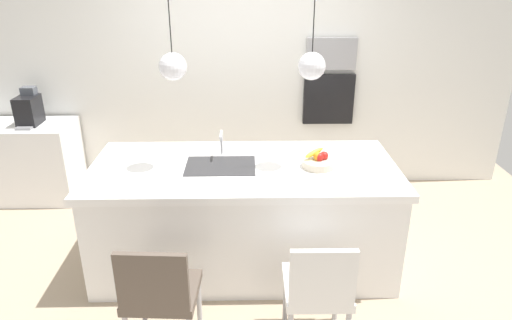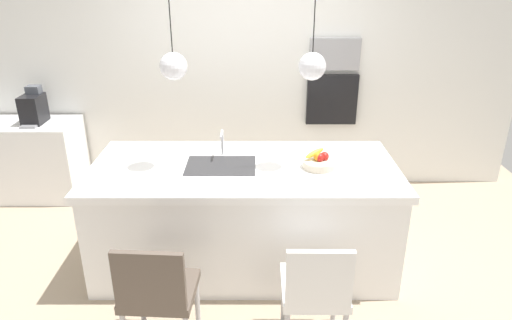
{
  "view_description": "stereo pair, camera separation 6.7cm",
  "coord_description": "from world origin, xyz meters",
  "px_view_note": "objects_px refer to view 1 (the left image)",
  "views": [
    {
      "loc": [
        0.03,
        -3.4,
        2.4
      ],
      "look_at": [
        0.1,
        0.0,
        0.96
      ],
      "focal_mm": 32.34,
      "sensor_mm": 36.0,
      "label": 1
    },
    {
      "loc": [
        0.1,
        -3.4,
        2.4
      ],
      "look_at": [
        0.1,
        0.0,
        0.96
      ],
      "focal_mm": 32.34,
      "sensor_mm": 36.0,
      "label": 2
    }
  ],
  "objects_px": {
    "oven": "(328,99)",
    "chair_middle": "(318,288)",
    "coffee_machine": "(29,109)",
    "microwave": "(331,54)",
    "fruit_bowl": "(319,161)",
    "chair_near": "(160,292)"
  },
  "relations": [
    {
      "from": "oven",
      "to": "chair_middle",
      "type": "distance_m",
      "value": 2.69
    },
    {
      "from": "coffee_machine",
      "to": "microwave",
      "type": "bearing_deg",
      "value": 5.32
    },
    {
      "from": "microwave",
      "to": "chair_middle",
      "type": "height_order",
      "value": "microwave"
    },
    {
      "from": "coffee_machine",
      "to": "oven",
      "type": "distance_m",
      "value": 3.2
    },
    {
      "from": "oven",
      "to": "chair_middle",
      "type": "bearing_deg",
      "value": -100.15
    },
    {
      "from": "chair_middle",
      "to": "fruit_bowl",
      "type": "bearing_deg",
      "value": 82.89
    },
    {
      "from": "fruit_bowl",
      "to": "coffee_machine",
      "type": "height_order",
      "value": "coffee_machine"
    },
    {
      "from": "microwave",
      "to": "oven",
      "type": "bearing_deg",
      "value": 0.0
    },
    {
      "from": "chair_near",
      "to": "oven",
      "type": "bearing_deg",
      "value": 60.4
    },
    {
      "from": "fruit_bowl",
      "to": "coffee_machine",
      "type": "xyz_separation_m",
      "value": [
        -2.85,
        1.31,
        0.05
      ]
    },
    {
      "from": "coffee_machine",
      "to": "microwave",
      "type": "relative_size",
      "value": 0.7
    },
    {
      "from": "microwave",
      "to": "chair_near",
      "type": "height_order",
      "value": "microwave"
    },
    {
      "from": "oven",
      "to": "chair_middle",
      "type": "relative_size",
      "value": 0.64
    },
    {
      "from": "coffee_machine",
      "to": "chair_near",
      "type": "bearing_deg",
      "value": -53.28
    },
    {
      "from": "fruit_bowl",
      "to": "chair_near",
      "type": "height_order",
      "value": "fruit_bowl"
    },
    {
      "from": "fruit_bowl",
      "to": "oven",
      "type": "bearing_deg",
      "value": 78.02
    },
    {
      "from": "coffee_machine",
      "to": "oven",
      "type": "bearing_deg",
      "value": 5.32
    },
    {
      "from": "coffee_machine",
      "to": "chair_middle",
      "type": "height_order",
      "value": "coffee_machine"
    },
    {
      "from": "chair_middle",
      "to": "oven",
      "type": "bearing_deg",
      "value": 79.85
    },
    {
      "from": "oven",
      "to": "fruit_bowl",
      "type": "bearing_deg",
      "value": -101.98
    },
    {
      "from": "microwave",
      "to": "oven",
      "type": "xyz_separation_m",
      "value": [
        0.0,
        0.0,
        -0.5
      ]
    },
    {
      "from": "fruit_bowl",
      "to": "chair_middle",
      "type": "bearing_deg",
      "value": -97.11
    }
  ]
}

